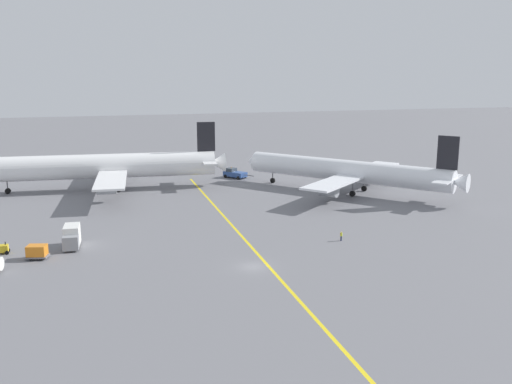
% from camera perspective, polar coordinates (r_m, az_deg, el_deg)
% --- Properties ---
extents(ground_plane, '(600.00, 600.00, 0.00)m').
position_cam_1_polar(ground_plane, '(82.36, -0.29, -7.63)').
color(ground_plane, slate).
extents(taxiway_stripe, '(2.24, 119.99, 0.01)m').
position_cam_1_polar(taxiway_stripe, '(92.08, -0.63, -5.46)').
color(taxiway_stripe, yellow).
rests_on(taxiway_stripe, ground).
extents(airliner_at_gate_left, '(59.45, 49.68, 15.89)m').
position_cam_1_polar(airliner_at_gate_left, '(138.48, -15.28, 2.52)').
color(airliner_at_gate_left, white).
rests_on(airliner_at_gate_left, ground).
extents(airliner_being_pushed, '(40.65, 46.22, 14.78)m').
position_cam_1_polar(airliner_being_pushed, '(132.70, 9.30, 2.10)').
color(airliner_being_pushed, white).
rests_on(airliner_being_pushed, ground).
extents(pushback_tug, '(6.82, 8.48, 2.88)m').
position_cam_1_polar(pushback_tug, '(149.78, -2.20, 1.92)').
color(pushback_tug, '#2D4C8C').
rests_on(pushback_tug, ground).
extents(gse_container_dolly_flat, '(3.65, 2.93, 2.15)m').
position_cam_1_polar(gse_container_dolly_flat, '(91.57, -21.46, -5.67)').
color(gse_container_dolly_flat, slate).
rests_on(gse_container_dolly_flat, ground).
extents(gse_catering_truck_tall, '(2.78, 5.99, 3.50)m').
position_cam_1_polar(gse_catering_truck_tall, '(95.33, -18.30, -4.38)').
color(gse_catering_truck_tall, gray).
rests_on(gse_catering_truck_tall, ground).
extents(gse_gpu_cart_small, '(2.12, 1.63, 1.90)m').
position_cam_1_polar(gse_gpu_cart_small, '(96.33, -24.50, -5.30)').
color(gse_gpu_cart_small, gold).
rests_on(gse_gpu_cart_small, ground).
extents(ground_crew_marshaller_foreground, '(0.46, 0.36, 1.62)m').
position_cam_1_polar(ground_crew_marshaller_foreground, '(95.36, 8.69, -4.45)').
color(ground_crew_marshaller_foreground, '#2D3351').
rests_on(ground_crew_marshaller_foreground, ground).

